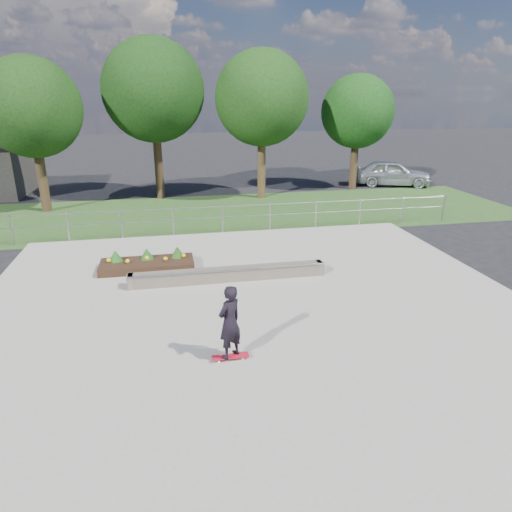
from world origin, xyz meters
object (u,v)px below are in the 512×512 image
Objects in this scene: grind_ledge at (229,274)px; skateboarder at (230,322)px; parked_car at (392,173)px; planter_bed at (147,263)px.

grind_ledge is 4.47m from skateboarder.
skateboarder is at bearing -97.57° from grind_ledge.
grind_ledge is 1.28× the size of parked_car.
skateboarder reaches higher than parked_car.
skateboarder is (-0.58, -4.38, 0.69)m from grind_ledge.
planter_bed is 0.64× the size of parked_car.
planter_bed is at bearing 107.55° from skateboarder.
parked_car is at bearing 54.36° from skateboarder.
parked_car is (12.84, 17.91, -0.15)m from skateboarder.
parked_car reaches higher than planter_bed.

